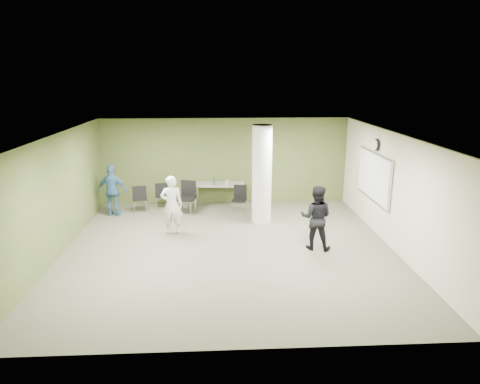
{
  "coord_description": "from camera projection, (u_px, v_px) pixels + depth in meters",
  "views": [
    {
      "loc": [
        -0.26,
        -9.74,
        4.11
      ],
      "look_at": [
        0.33,
        1.0,
        1.17
      ],
      "focal_mm": 32.0,
      "sensor_mm": 36.0,
      "label": 1
    }
  ],
  "objects": [
    {
      "name": "folding_table",
      "position": [
        219.0,
        185.0,
        13.69
      ],
      "size": [
        1.65,
        0.8,
        1.01
      ],
      "rotation": [
        0.0,
        0.0,
        -0.06
      ],
      "color": "gray",
      "rests_on": "floor"
    },
    {
      "name": "floor",
      "position": [
        229.0,
        249.0,
        10.48
      ],
      "size": [
        8.0,
        8.0,
        0.0
      ],
      "primitive_type": "plane",
      "color": "#595B48",
      "rests_on": "ground"
    },
    {
      "name": "chair_back_left",
      "position": [
        140.0,
        197.0,
        13.14
      ],
      "size": [
        0.51,
        0.51,
        0.87
      ],
      "rotation": [
        0.0,
        0.0,
        3.34
      ],
      "color": "black",
      "rests_on": "floor"
    },
    {
      "name": "chair_table_left",
      "position": [
        187.0,
        195.0,
        13.05
      ],
      "size": [
        0.62,
        0.62,
        1.01
      ],
      "rotation": [
        0.0,
        0.0,
        -0.29
      ],
      "color": "black",
      "rests_on": "floor"
    },
    {
      "name": "man_black",
      "position": [
        316.0,
        218.0,
        10.31
      ],
      "size": [
        0.92,
        0.81,
        1.59
      ],
      "primitive_type": "imported",
      "rotation": [
        0.0,
        0.0,
        2.83
      ],
      "color": "black",
      "rests_on": "floor"
    },
    {
      "name": "wall_back",
      "position": [
        225.0,
        161.0,
        13.96
      ],
      "size": [
        8.0,
        2.8,
        0.02
      ],
      "primitive_type": "cube",
      "rotation": [
        1.57,
        0.0,
        0.0
      ],
      "color": "#475B2B",
      "rests_on": "floor"
    },
    {
      "name": "chair_back_right",
      "position": [
        162.0,
        193.0,
        13.51
      ],
      "size": [
        0.49,
        0.49,
        0.87
      ],
      "rotation": [
        0.0,
        0.0,
        3.28
      ],
      "color": "black",
      "rests_on": "floor"
    },
    {
      "name": "wall_right_cream",
      "position": [
        394.0,
        192.0,
        10.32
      ],
      "size": [
        0.02,
        8.0,
        2.8
      ],
      "primitive_type": "cube",
      "color": "beige",
      "rests_on": "floor"
    },
    {
      "name": "whiteboard",
      "position": [
        373.0,
        176.0,
        11.44
      ],
      "size": [
        0.05,
        2.3,
        1.3
      ],
      "color": "silver",
      "rests_on": "wall_right_cream"
    },
    {
      "name": "woman_white",
      "position": [
        172.0,
        205.0,
        11.32
      ],
      "size": [
        0.6,
        0.41,
        1.59
      ],
      "primitive_type": "imported",
      "rotation": [
        0.0,
        0.0,
        3.2
      ],
      "color": "silver",
      "rests_on": "floor"
    },
    {
      "name": "column",
      "position": [
        262.0,
        175.0,
        12.09
      ],
      "size": [
        0.56,
        0.56,
        2.8
      ],
      "primitive_type": "cylinder",
      "color": "silver",
      "rests_on": "floor"
    },
    {
      "name": "wall_left",
      "position": [
        56.0,
        196.0,
        9.9
      ],
      "size": [
        0.02,
        8.0,
        2.8
      ],
      "primitive_type": "cube",
      "color": "#475B2B",
      "rests_on": "floor"
    },
    {
      "name": "wastebasket",
      "position": [
        178.0,
        207.0,
        13.3
      ],
      "size": [
        0.27,
        0.27,
        0.31
      ],
      "primitive_type": "cylinder",
      "color": "#4C4C4C",
      "rests_on": "floor"
    },
    {
      "name": "chair_table_right",
      "position": [
        240.0,
        197.0,
        13.16
      ],
      "size": [
        0.5,
        0.5,
        0.85
      ],
      "rotation": [
        0.0,
        0.0,
        -0.21
      ],
      "color": "black",
      "rests_on": "floor"
    },
    {
      "name": "wall_clock",
      "position": [
        376.0,
        145.0,
        11.22
      ],
      "size": [
        0.06,
        0.32,
        0.32
      ],
      "color": "black",
      "rests_on": "wall_right_cream"
    },
    {
      "name": "man_blue",
      "position": [
        113.0,
        191.0,
        12.8
      ],
      "size": [
        0.96,
        0.52,
        1.56
      ],
      "primitive_type": "imported",
      "rotation": [
        0.0,
        0.0,
        2.98
      ],
      "color": "#39638E",
      "rests_on": "floor"
    },
    {
      "name": "ceiling",
      "position": [
        228.0,
        135.0,
        9.74
      ],
      "size": [
        8.0,
        8.0,
        0.0
      ],
      "primitive_type": "plane",
      "rotation": [
        3.14,
        0.0,
        0.0
      ],
      "color": "white",
      "rests_on": "wall_back"
    }
  ]
}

